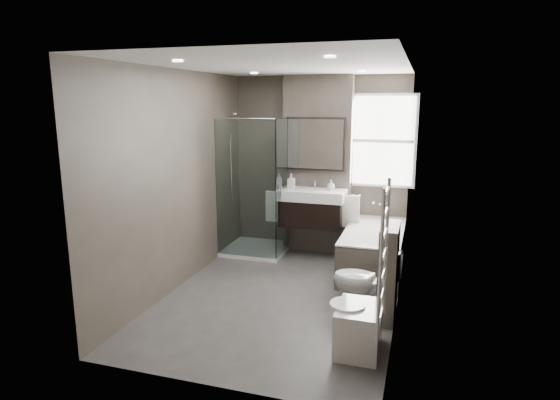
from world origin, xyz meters
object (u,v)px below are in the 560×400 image
at_px(vanity, 312,207).
at_px(bidet, 358,328).
at_px(bathtub, 373,248).
at_px(toilet, 365,282).

distance_m(vanity, bidet, 2.69).
xyz_separation_m(vanity, bathtub, (0.92, -0.33, -0.43)).
bearing_deg(bidet, vanity, 112.59).
height_order(bathtub, bidet, bathtub).
bearing_deg(vanity, toilet, -59.29).
bearing_deg(bidet, bathtub, 92.41).
bearing_deg(bidet, toilet, 93.12).
distance_m(vanity, bathtub, 1.07).
relative_size(vanity, bidet, 1.72).
distance_m(bathtub, bidet, 2.11).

